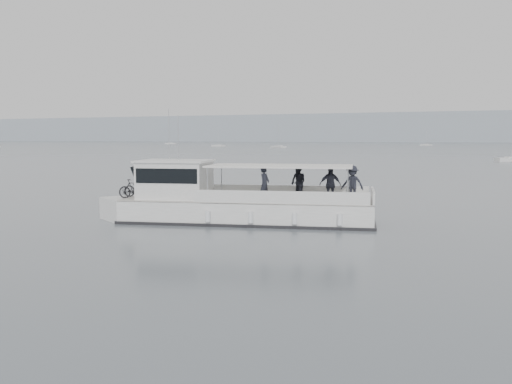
% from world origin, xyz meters
% --- Properties ---
extents(ground, '(1400.00, 1400.00, 0.00)m').
position_xyz_m(ground, '(0.00, 0.00, 0.00)').
color(ground, '#555E64').
rests_on(ground, ground).
extents(headland, '(1400.00, 90.00, 28.00)m').
position_xyz_m(headland, '(0.00, 560.00, 14.00)').
color(headland, '#939EA8').
rests_on(headland, ground).
extents(tour_boat, '(14.66, 6.52, 6.14)m').
position_xyz_m(tour_boat, '(1.42, 0.18, 1.01)').
color(tour_boat, white).
rests_on(tour_boat, ground).
extents(moored_fleet, '(308.53, 348.20, 10.32)m').
position_xyz_m(moored_fleet, '(-57.79, 222.50, 0.36)').
color(moored_fleet, white).
rests_on(moored_fleet, ground).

